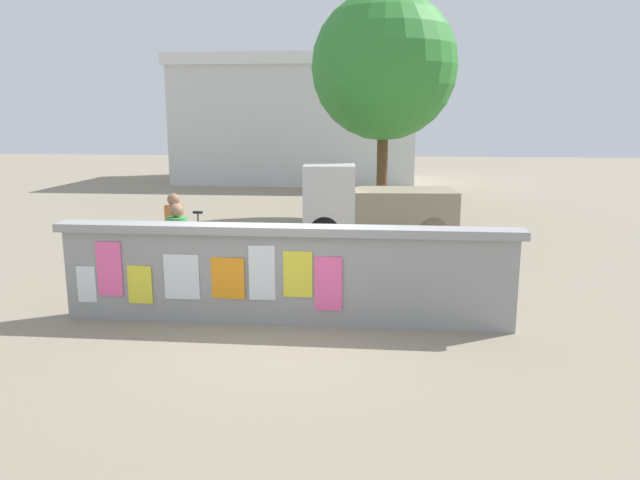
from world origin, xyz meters
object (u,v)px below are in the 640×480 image
Objects in this scene: bicycle_near at (425,269)px; tree_roadside at (384,67)px; motorcycle at (281,249)px; auto_rickshaw_truck at (371,204)px; person_walking at (178,243)px; bicycle_far at (192,238)px; person_bystander at (175,228)px.

bicycle_near is 8.24m from tree_roadside.
bicycle_near is at bearing -19.76° from motorcycle.
motorcycle is at bearing -107.14° from tree_roadside.
tree_roadside reaches higher than bicycle_near.
person_walking is at bearing -119.42° from auto_rickshaw_truck.
bicycle_far is at bearing 148.80° from motorcycle.
motorcycle is 1.11× the size of bicycle_far.
auto_rickshaw_truck is 1.94× the size of motorcycle.
person_walking is 0.25× the size of tree_roadside.
auto_rickshaw_truck is at bearing 25.84° from bicycle_far.
person_bystander is (0.40, -2.20, 0.62)m from bicycle_far.
person_bystander is at bearing 178.85° from bicycle_near.
tree_roadside reaches higher than auto_rickshaw_truck.
person_bystander is at bearing -154.05° from motorcycle.
person_walking is 1.00× the size of person_bystander.
auto_rickshaw_truck is at bearing 103.82° from bicycle_near.
auto_rickshaw_truck is at bearing 60.58° from person_walking.
person_walking and person_bystander have the same top height.
bicycle_far is at bearing 154.82° from bicycle_near.
bicycle_far is 1.05× the size of person_walking.
person_walking is at bearing -68.87° from person_bystander.
tree_roadside is (-0.75, 7.20, 3.95)m from bicycle_near.
tree_roadside is (4.11, 4.91, 3.95)m from bicycle_far.
tree_roadside is at bearing 72.86° from motorcycle.
bicycle_near is 4.20m from person_walking.
person_walking is at bearing -111.28° from tree_roadside.
motorcycle is 2.53m from person_walking.
auto_rickshaw_truck is 4.59m from tree_roadside.
tree_roadside is at bearing 84.96° from auto_rickshaw_truck.
motorcycle is 2.06m from person_bystander.
bicycle_far is (-4.86, 2.29, 0.00)m from bicycle_near.
bicycle_far is at bearing 104.26° from person_walking.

